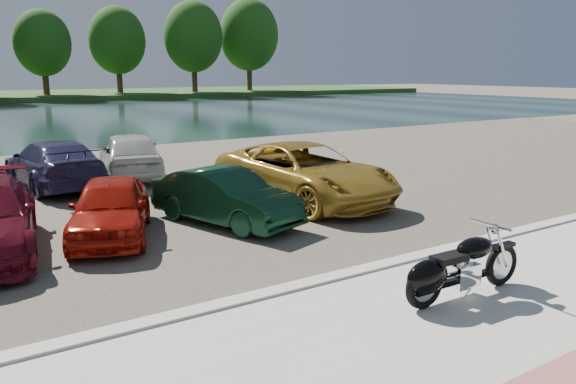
# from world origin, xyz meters

# --- Properties ---
(ground) EXTENTS (200.00, 200.00, 0.00)m
(ground) POSITION_xyz_m (0.00, 0.00, 0.00)
(ground) COLOR #595447
(ground) RESTS_ON ground
(promenade) EXTENTS (60.00, 6.00, 0.10)m
(promenade) POSITION_xyz_m (0.00, -1.00, 0.05)
(promenade) COLOR #B5B3AA
(promenade) RESTS_ON ground
(kerb) EXTENTS (60.00, 0.30, 0.14)m
(kerb) POSITION_xyz_m (0.00, 2.00, 0.07)
(kerb) COLOR #B5B3AA
(kerb) RESTS_ON ground
(parking_lot) EXTENTS (60.00, 18.00, 0.04)m
(parking_lot) POSITION_xyz_m (0.00, 11.00, 0.02)
(parking_lot) COLOR #413B35
(parking_lot) RESTS_ON ground
(river) EXTENTS (120.00, 40.00, 0.00)m
(river) POSITION_xyz_m (0.00, 40.00, 0.00)
(river) COLOR #172A29
(river) RESTS_ON ground
(far_trees) EXTENTS (70.25, 10.68, 12.52)m
(far_trees) POSITION_xyz_m (4.36, 65.79, 7.49)
(far_trees) COLOR #3A2615
(far_trees) RESTS_ON far_bank
(motorcycle) EXTENTS (2.33, 0.75, 1.05)m
(motorcycle) POSITION_xyz_m (-0.30, 0.35, 0.56)
(motorcycle) COLOR black
(motorcycle) RESTS_ON promenade
(car_4) EXTENTS (2.69, 3.90, 1.23)m
(car_4) POSITION_xyz_m (-3.52, 6.44, 0.66)
(car_4) COLOR #A5160B
(car_4) RESTS_ON parking_lot
(car_5) EXTENTS (2.35, 3.91, 1.22)m
(car_5) POSITION_xyz_m (-1.10, 6.10, 0.65)
(car_5) COLOR black
(car_5) RESTS_ON parking_lot
(car_6) EXTENTS (3.03, 5.64, 1.51)m
(car_6) POSITION_xyz_m (1.61, 6.93, 0.79)
(car_6) COLOR #A47E26
(car_6) RESTS_ON parking_lot
(car_11) EXTENTS (2.33, 4.91, 1.38)m
(car_11) POSITION_xyz_m (-3.47, 12.39, 0.73)
(car_11) COLOR #2C2950
(car_11) RESTS_ON parking_lot
(car_12) EXTENTS (2.65, 4.64, 1.49)m
(car_12) POSITION_xyz_m (-1.14, 12.66, 0.78)
(car_12) COLOR silver
(car_12) RESTS_ON parking_lot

